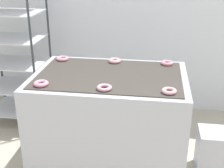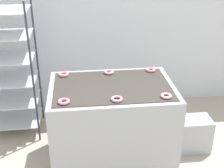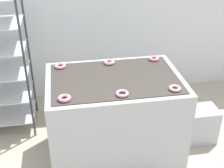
% 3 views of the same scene
% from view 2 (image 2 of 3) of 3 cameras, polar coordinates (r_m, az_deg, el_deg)
% --- Properties ---
extents(wall_back, '(8.00, 0.05, 2.80)m').
position_cam_2_polar(wall_back, '(4.50, -2.08, 12.55)').
color(wall_back, silver).
rests_on(wall_back, ground_plane).
extents(fryer_machine, '(1.34, 0.92, 0.97)m').
position_cam_2_polar(fryer_machine, '(3.55, 0.00, -7.37)').
color(fryer_machine, '#A8AAB2').
rests_on(fryer_machine, ground_plane).
extents(baking_rack_cart, '(0.70, 0.56, 1.78)m').
position_cam_2_polar(baking_rack_cart, '(4.11, -18.55, 2.63)').
color(baking_rack_cart, '#33383D').
rests_on(baking_rack_cart, ground_plane).
extents(glaze_bin, '(0.39, 0.29, 0.43)m').
position_cam_2_polar(glaze_bin, '(4.00, 14.70, -8.83)').
color(glaze_bin, '#A8AAB2').
rests_on(glaze_bin, ground_plane).
extents(donut_near_left, '(0.12, 0.12, 0.03)m').
position_cam_2_polar(donut_near_left, '(3.00, -8.78, -3.18)').
color(donut_near_left, pink).
rests_on(donut_near_left, fryer_machine).
extents(donut_near_center, '(0.12, 0.12, 0.03)m').
position_cam_2_polar(donut_near_center, '(3.02, 0.90, -2.76)').
color(donut_near_center, '#CF8D9D').
rests_on(donut_near_center, fryer_machine).
extents(donut_near_right, '(0.11, 0.11, 0.03)m').
position_cam_2_polar(donut_near_right, '(3.12, 9.88, -2.16)').
color(donut_near_right, '#D1969D').
rests_on(donut_near_right, fryer_machine).
extents(donut_far_left, '(0.12, 0.12, 0.03)m').
position_cam_2_polar(donut_far_left, '(3.59, -8.83, 1.77)').
color(donut_far_left, pink).
rests_on(donut_far_left, fryer_machine).
extents(donut_far_center, '(0.12, 0.12, 0.03)m').
position_cam_2_polar(donut_far_center, '(3.60, -0.58, 2.21)').
color(donut_far_center, pink).
rests_on(donut_far_center, fryer_machine).
extents(donut_far_right, '(0.12, 0.12, 0.03)m').
position_cam_2_polar(donut_far_right, '(3.69, 7.09, 2.58)').
color(donut_far_right, pink).
rests_on(donut_far_right, fryer_machine).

